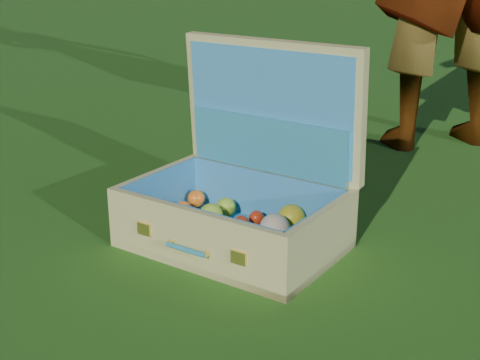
# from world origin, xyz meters

# --- Properties ---
(ground) EXTENTS (60.00, 60.00, 0.00)m
(ground) POSITION_xyz_m (0.00, 0.00, 0.00)
(ground) COLOR #215114
(ground) RESTS_ON ground
(stray_ball) EXTENTS (0.07, 0.07, 0.07)m
(stray_ball) POSITION_xyz_m (-0.54, 0.03, 0.03)
(stray_ball) COLOR teal
(stray_ball) RESTS_ON ground
(suitcase) EXTENTS (0.68, 0.59, 0.56)m
(suitcase) POSITION_xyz_m (-0.11, -0.09, 0.16)
(suitcase) COLOR #D0C170
(suitcase) RESTS_ON ground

